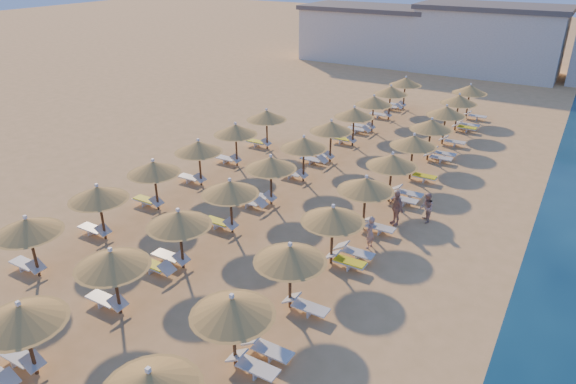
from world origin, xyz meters
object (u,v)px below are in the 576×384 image
Objects in this scene: parasol_row_east at (380,173)px; beachgoer_a at (370,232)px; beachgoer_c at (396,208)px; beachgoer_b at (427,208)px; parasol_row_west at (288,153)px.

beachgoer_a is at bearing -74.11° from parasol_row_east.
beachgoer_a is at bearing -58.47° from beachgoer_c.
beachgoer_c is 1.16× the size of beachgoer_b.
parasol_row_east reaches higher than beachgoer_a.
parasol_row_east is 3.77m from beachgoer_a.
beachgoer_c reaches higher than beachgoer_a.
parasol_row_east reaches higher than beachgoer_c.
parasol_row_west reaches higher than beachgoer_a.
parasol_row_west is 7.98m from beachgoer_b.
parasol_row_west is at bearing -113.98° from beachgoer_b.
beachgoer_b is (7.81, 0.49, -1.58)m from parasol_row_west.
parasol_row_east is at bearing -106.22° from beachgoer_b.
beachgoer_a is (0.94, -3.30, -1.58)m from parasol_row_east.
parasol_row_east is 26.87× the size of beachgoer_a.
beachgoer_c is (1.18, -0.53, -1.45)m from parasol_row_east.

